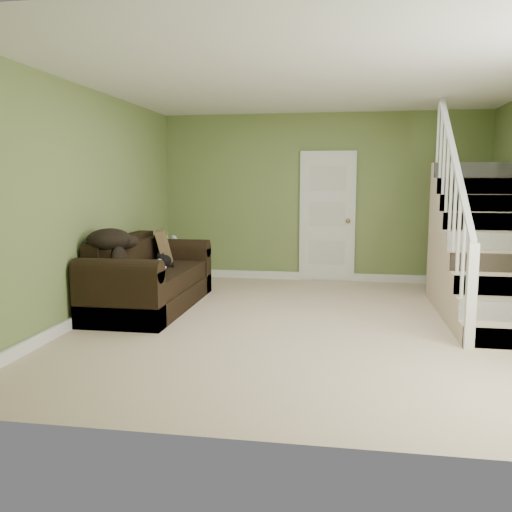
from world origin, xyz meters
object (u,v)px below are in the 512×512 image
(side_table, at_px, (172,270))
(banana, at_px, (147,276))
(sofa, at_px, (148,281))
(cat, at_px, (164,261))

(side_table, height_order, banana, side_table)
(sofa, height_order, cat, sofa)
(sofa, bearing_deg, side_table, 93.26)
(cat, xyz_separation_m, banana, (0.07, -0.77, -0.06))
(cat, height_order, banana, cat)
(banana, bearing_deg, sofa, 98.29)
(side_table, xyz_separation_m, cat, (0.22, -0.97, 0.27))
(banana, bearing_deg, cat, 83.09)
(sofa, relative_size, banana, 10.76)
(side_table, bearing_deg, sofa, -86.74)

